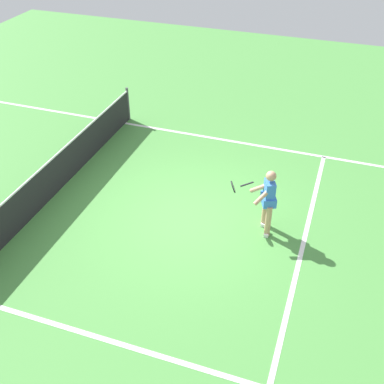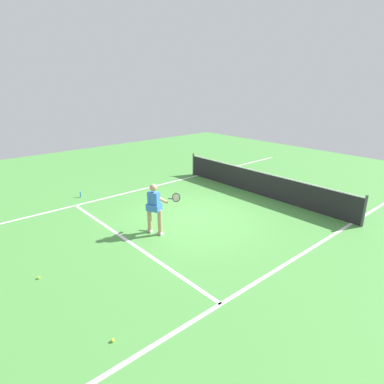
{
  "view_description": "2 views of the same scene",
  "coord_description": "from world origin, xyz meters",
  "px_view_note": "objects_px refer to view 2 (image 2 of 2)",
  "views": [
    {
      "loc": [
        -8.18,
        -2.84,
        6.95
      ],
      "look_at": [
        -0.23,
        -0.08,
        0.89
      ],
      "focal_mm": 44.96,
      "sensor_mm": 36.0,
      "label": 1
    },
    {
      "loc": [
        7.47,
        -6.65,
        4.32
      ],
      "look_at": [
        0.11,
        -0.2,
        0.97
      ],
      "focal_mm": 30.32,
      "sensor_mm": 36.0,
      "label": 2
    }
  ],
  "objects_px": {
    "tennis_ball_mid": "(113,340)",
    "tennis_player": "(155,207)",
    "water_bottle": "(81,194)",
    "tennis_ball_near": "(39,278)"
  },
  "relations": [
    {
      "from": "tennis_player",
      "to": "tennis_ball_near",
      "type": "height_order",
      "value": "tennis_player"
    },
    {
      "from": "tennis_ball_mid",
      "to": "water_bottle",
      "type": "distance_m",
      "value": 8.06
    },
    {
      "from": "tennis_ball_near",
      "to": "water_bottle",
      "type": "bearing_deg",
      "value": 147.29
    },
    {
      "from": "tennis_ball_near",
      "to": "water_bottle",
      "type": "xyz_separation_m",
      "value": [
        -4.74,
        3.05,
        0.09
      ]
    },
    {
      "from": "tennis_player",
      "to": "water_bottle",
      "type": "distance_m",
      "value": 4.62
    },
    {
      "from": "tennis_player",
      "to": "tennis_ball_near",
      "type": "bearing_deg",
      "value": -86.79
    },
    {
      "from": "tennis_player",
      "to": "water_bottle",
      "type": "height_order",
      "value": "tennis_player"
    },
    {
      "from": "tennis_player",
      "to": "tennis_ball_near",
      "type": "xyz_separation_m",
      "value": [
        0.19,
        -3.43,
        -0.81
      ]
    },
    {
      "from": "tennis_player",
      "to": "tennis_ball_near",
      "type": "distance_m",
      "value": 3.53
    },
    {
      "from": "tennis_ball_mid",
      "to": "tennis_player",
      "type": "bearing_deg",
      "value": 134.81
    }
  ]
}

